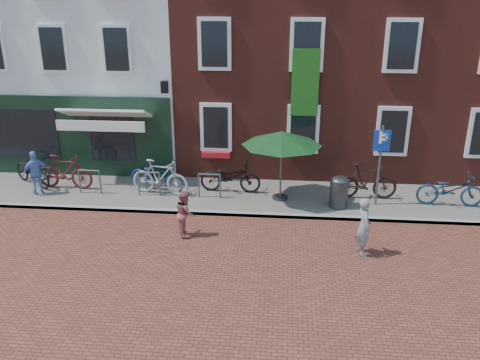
# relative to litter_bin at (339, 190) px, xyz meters

# --- Properties ---
(ground) EXTENTS (80.00, 80.00, 0.00)m
(ground) POSITION_rel_litter_bin_xyz_m (-4.61, -0.83, -0.65)
(ground) COLOR brown
(sidewalk) EXTENTS (24.00, 3.00, 0.10)m
(sidewalk) POSITION_rel_litter_bin_xyz_m (-3.61, 0.67, -0.60)
(sidewalk) COLOR slate
(sidewalk) RESTS_ON ground
(building_stucco) EXTENTS (8.00, 8.00, 9.00)m
(building_stucco) POSITION_rel_litter_bin_xyz_m (-9.61, 6.17, 3.85)
(building_stucco) COLOR silver
(building_stucco) RESTS_ON ground
(building_brick_mid) EXTENTS (6.00, 8.00, 10.00)m
(building_brick_mid) POSITION_rel_litter_bin_xyz_m (-2.61, 6.17, 4.35)
(building_brick_mid) COLOR maroon
(building_brick_mid) RESTS_ON ground
(building_brick_right) EXTENTS (6.00, 8.00, 10.00)m
(building_brick_right) POSITION_rel_litter_bin_xyz_m (3.39, 6.17, 4.35)
(building_brick_right) COLOR maroon
(building_brick_right) RESTS_ON ground
(litter_bin) EXTENTS (0.58, 0.58, 1.06)m
(litter_bin) POSITION_rel_litter_bin_xyz_m (0.00, 0.00, 0.00)
(litter_bin) COLOR #3B3C3E
(litter_bin) RESTS_ON sidewalk
(parking_sign) EXTENTS (0.50, 0.07, 2.56)m
(parking_sign) POSITION_rel_litter_bin_xyz_m (1.20, 0.28, 1.15)
(parking_sign) COLOR #4C4C4F
(parking_sign) RESTS_ON sidewalk
(parasol) EXTENTS (2.55, 2.55, 2.37)m
(parasol) POSITION_rel_litter_bin_xyz_m (-1.82, 0.47, 1.57)
(parasol) COLOR #4C4C4F
(parasol) RESTS_ON sidewalk
(woman) EXTENTS (0.47, 0.63, 1.56)m
(woman) POSITION_rel_litter_bin_xyz_m (0.36, -2.80, 0.13)
(woman) COLOR gray
(woman) RESTS_ON ground
(boy) EXTENTS (0.69, 0.77, 1.31)m
(boy) POSITION_rel_litter_bin_xyz_m (-4.42, -2.14, 0.01)
(boy) COLOR #A04E51
(boy) RESTS_ON ground
(cafe_person) EXTENTS (0.90, 0.83, 1.48)m
(cafe_person) POSITION_rel_litter_bin_xyz_m (-9.83, 0.17, 0.19)
(cafe_person) COLOR #6787C6
(cafe_person) RESTS_ON sidewalk
(bicycle_0) EXTENTS (2.08, 1.70, 1.06)m
(bicycle_0) POSITION_rel_litter_bin_xyz_m (-10.38, 0.96, -0.02)
(bicycle_0) COLOR black
(bicycle_0) RESTS_ON sidewalk
(bicycle_1) EXTENTS (1.99, 0.65, 1.18)m
(bicycle_1) POSITION_rel_litter_bin_xyz_m (-9.13, 0.74, 0.04)
(bicycle_1) COLOR #571717
(bicycle_1) RESTS_ON sidewalk
(bicycle_2) EXTENTS (2.14, 1.24, 1.06)m
(bicycle_2) POSITION_rel_litter_bin_xyz_m (-5.96, 0.82, -0.02)
(bicycle_2) COLOR navy
(bicycle_2) RESTS_ON sidewalk
(bicycle_3) EXTENTS (2.03, 0.89, 1.18)m
(bicycle_3) POSITION_rel_litter_bin_xyz_m (-5.78, 0.53, 0.04)
(bicycle_3) COLOR #9E9EA0
(bicycle_3) RESTS_ON sidewalk
(bicycle_4) EXTENTS (2.06, 0.79, 1.06)m
(bicycle_4) POSITION_rel_litter_bin_xyz_m (-3.49, 0.94, -0.02)
(bicycle_4) COLOR black
(bicycle_4) RESTS_ON sidewalk
(bicycle_5) EXTENTS (1.98, 0.61, 1.18)m
(bicycle_5) POSITION_rel_litter_bin_xyz_m (0.93, 0.75, 0.04)
(bicycle_5) COLOR black
(bicycle_5) RESTS_ON sidewalk
(bicycle_6) EXTENTS (2.05, 0.78, 1.06)m
(bicycle_6) POSITION_rel_litter_bin_xyz_m (3.47, 0.41, -0.02)
(bicycle_6) COLOR #142F4A
(bicycle_6) RESTS_ON sidewalk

